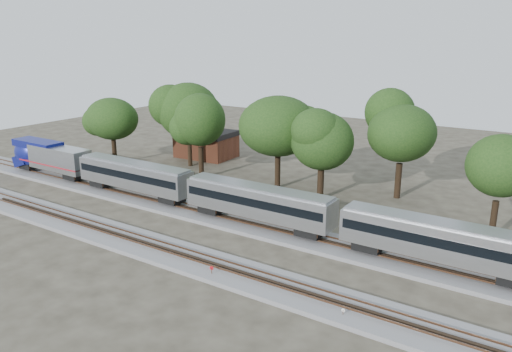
{
  "coord_description": "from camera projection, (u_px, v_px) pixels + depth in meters",
  "views": [
    {
      "loc": [
        24.76,
        -35.57,
        20.06
      ],
      "look_at": [
        -1.87,
        5.0,
        6.17
      ],
      "focal_mm": 35.0,
      "sensor_mm": 36.0,
      "label": 1
    }
  ],
  "objects": [
    {
      "name": "switch_stand_red",
      "position": [
        212.0,
        270.0,
        42.34
      ],
      "size": [
        0.33,
        0.14,
        1.07
      ],
      "rotation": [
        0.0,
        0.0,
        0.33
      ],
      "color": "#512D19",
      "rests_on": "ground"
    },
    {
      "name": "track_near",
      "position": [
        218.0,
        268.0,
        43.9
      ],
      "size": [
        160.0,
        5.0,
        0.73
      ],
      "color": "slate",
      "rests_on": "ground"
    },
    {
      "name": "tree_4",
      "position": [
        322.0,
        141.0,
        60.77
      ],
      "size": [
        7.57,
        7.57,
        10.67
      ],
      "color": "black",
      "rests_on": "ground"
    },
    {
      "name": "tree_0",
      "position": [
        112.0,
        119.0,
        77.71
      ],
      "size": [
        7.38,
        7.38,
        10.4
      ],
      "color": "black",
      "rests_on": "ground"
    },
    {
      "name": "switch_stand_white",
      "position": [
        343.0,
        312.0,
        36.19
      ],
      "size": [
        0.28,
        0.05,
        0.88
      ],
      "rotation": [
        0.0,
        0.0,
        -0.08
      ],
      "color": "#512D19",
      "rests_on": "ground"
    },
    {
      "name": "train",
      "position": [
        259.0,
        201.0,
        52.25
      ],
      "size": [
        88.68,
        3.05,
        4.5
      ],
      "color": "#B3B6BA",
      "rests_on": "ground"
    },
    {
      "name": "ground",
      "position": [
        244.0,
        254.0,
        47.17
      ],
      "size": [
        160.0,
        160.0,
        0.0
      ],
      "primitive_type": "plane",
      "color": "#383328",
      "rests_on": "ground"
    },
    {
      "name": "brick_building",
      "position": [
        206.0,
        144.0,
        83.66
      ],
      "size": [
        9.6,
        6.97,
        4.49
      ],
      "rotation": [
        0.0,
        0.0,
        0.04
      ],
      "color": "brown",
      "rests_on": "ground"
    },
    {
      "name": "tree_6",
      "position": [
        501.0,
        166.0,
        48.1
      ],
      "size": [
        7.9,
        7.9,
        11.14
      ],
      "color": "black",
      "rests_on": "ground"
    },
    {
      "name": "tree_3",
      "position": [
        278.0,
        126.0,
        65.02
      ],
      "size": [
        8.59,
        8.59,
        12.11
      ],
      "color": "black",
      "rests_on": "ground"
    },
    {
      "name": "tree_1",
      "position": [
        188.0,
        111.0,
        76.17
      ],
      "size": [
        8.81,
        8.81,
        12.42
      ],
      "color": "black",
      "rests_on": "ground"
    },
    {
      "name": "switch_lever",
      "position": [
        272.0,
        295.0,
        39.38
      ],
      "size": [
        0.57,
        0.43,
        0.3
      ],
      "primitive_type": "cube",
      "rotation": [
        0.0,
        0.0,
        -0.3
      ],
      "color": "#512D19",
      "rests_on": "ground"
    },
    {
      "name": "tree_2",
      "position": [
        200.0,
        120.0,
        69.61
      ],
      "size": [
        8.6,
        8.6,
        12.12
      ],
      "color": "black",
      "rests_on": "ground"
    },
    {
      "name": "track_far",
      "position": [
        276.0,
        231.0,
        51.94
      ],
      "size": [
        160.0,
        5.0,
        0.73
      ],
      "color": "slate",
      "rests_on": "ground"
    },
    {
      "name": "tree_5",
      "position": [
        402.0,
        133.0,
        61.01
      ],
      "size": [
        8.47,
        8.47,
        11.94
      ],
      "color": "black",
      "rests_on": "ground"
    }
  ]
}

